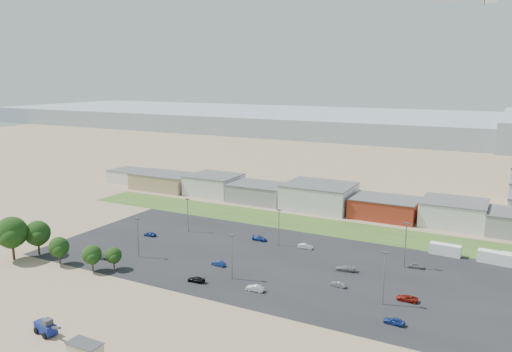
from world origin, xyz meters
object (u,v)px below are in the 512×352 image
Objects in this scene: portable_shed at (85,351)px; parked_car_4 at (219,263)px; parked_car_6 at (259,238)px; tree_far_left at (12,236)px; parked_car_3 at (196,279)px; parked_car_11 at (305,246)px; parked_car_8 at (416,266)px; telehandler at (45,326)px; box_trailer_a at (445,250)px; parked_car_10 at (102,256)px; parked_car_13 at (255,288)px; parked_car_2 at (394,321)px; parked_car_5 at (150,234)px; parked_car_0 at (407,298)px; parked_car_12 at (345,268)px; parked_car_1 at (338,284)px.

parked_car_4 is (-2.50, 42.87, -0.84)m from portable_shed.
parked_car_4 is 20.54m from parked_car_6.
parked_car_6 is (0.05, 20.54, 0.04)m from parked_car_4.
tree_far_left reaches higher than parked_car_3.
parked_car_8 is at bearing -96.92° from parked_car_11.
telehandler is 91.07m from box_trailer_a.
box_trailer_a is 1.71× the size of parked_car_6.
parked_car_11 is at bearing -61.48° from parked_car_10.
parked_car_11 is (10.85, 63.24, -0.79)m from portable_shed.
tree_far_left is 3.12× the size of parked_car_13.
parked_car_2 is 73.27m from parked_car_5.
parked_car_11 is at bearing 80.48° from portable_shed.
parked_car_11 reaches higher than parked_car_0.
parked_car_4 is 16.31m from parked_car_13.
tree_far_left is at bearing 111.80° from parked_car_10.
parked_car_8 reaches higher than parked_car_5.
parked_car_5 is 0.84× the size of parked_car_6.
parked_car_12 reaches higher than parked_car_13.
parked_car_12 is (55.38, 0.97, 0.05)m from parked_car_5.
parked_car_0 is at bearing 49.48° from telehandler.
parked_car_11 is at bearing 100.47° from parked_car_5.
parked_car_1 is 17.54m from parked_car_13.
parked_car_6 is (-42.33, 29.70, -0.02)m from parked_car_2.
parked_car_4 is 0.92× the size of parked_car_11.
parked_car_11 is (-15.04, 18.66, 0.08)m from parked_car_1.
parked_car_12 reaches higher than parked_car_8.
box_trailer_a reaches higher than parked_car_8.
portable_shed reaches higher than box_trailer_a.
parked_car_6 is (-2.46, 63.41, -0.80)m from portable_shed.
parked_car_10 reaches higher than parked_car_1.
portable_shed is 59.00m from parked_car_12.
parked_car_11 is at bearing 34.14° from tree_far_left.
parked_car_1 is 0.78× the size of parked_car_6.
parked_car_2 reaches higher than parked_car_0.
parked_car_0 is at bearing -92.42° from box_trailer_a.
parked_car_12 reaches higher than parked_car_3.
parked_car_4 is 0.97× the size of parked_car_8.
parked_car_2 is at bearing 41.67° from telehandler.
parked_car_3 is at bearing 93.32° from portable_shed.
parked_car_6 is at bearing 106.93° from parked_car_5.
parked_car_6 is 13.31m from parked_car_11.
parked_car_6 is at bearing -120.09° from parked_car_2.
box_trailer_a is at bearing 128.86° from parked_car_3.
parked_car_5 is at bearing -95.01° from parked_car_12.
parked_car_1 is at bearing 138.03° from parked_car_8.
parked_car_5 is (-18.92, 50.19, -0.89)m from telehandler.
box_trailer_a reaches higher than parked_car_6.
parked_car_12 is (24.49, 53.67, -0.76)m from portable_shed.
parked_car_5 is 70.04m from parked_car_8.
box_trailer_a reaches higher than parked_car_4.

